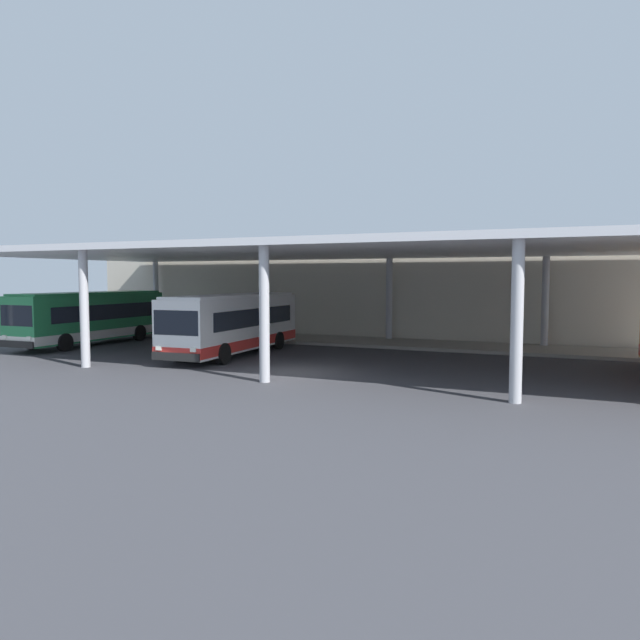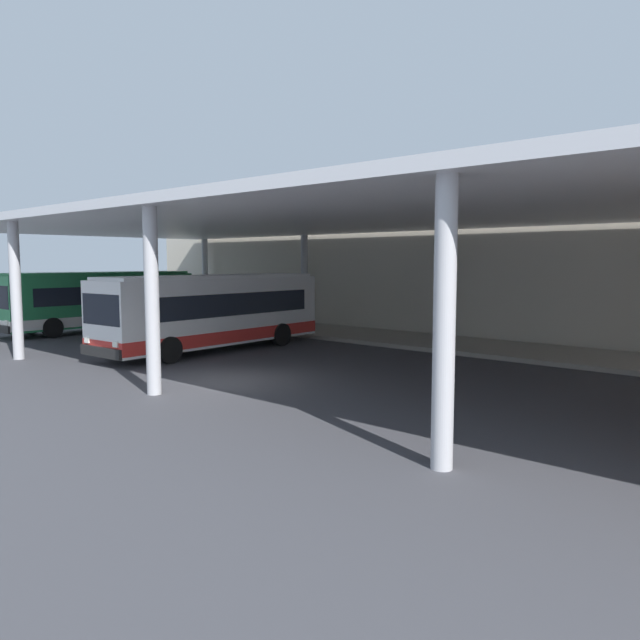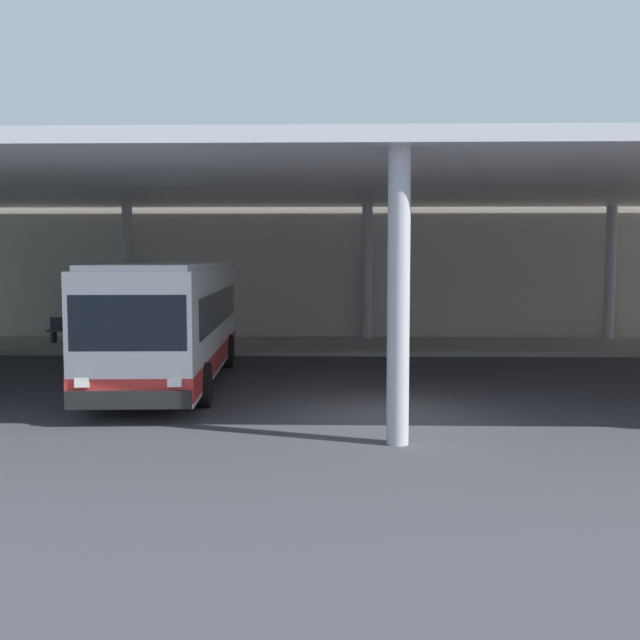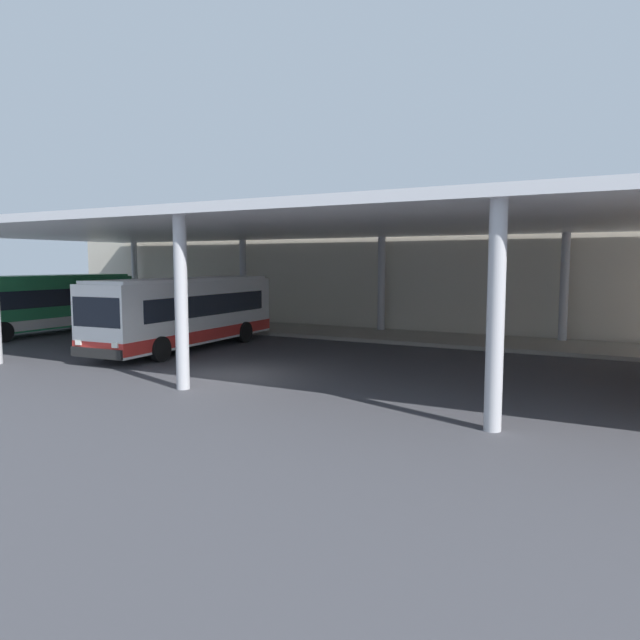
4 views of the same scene
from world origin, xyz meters
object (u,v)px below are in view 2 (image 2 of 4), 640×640
bus_nearest_bay (100,300)px  trash_bin (305,318)px  bench_waiting (264,315)px  bus_second_bay (213,311)px

bus_nearest_bay → trash_bin: (8.24, 7.45, -0.98)m
bench_waiting → trash_bin: 3.13m
bench_waiting → bus_second_bay: bearing=-55.6°
bus_nearest_bay → bench_waiting: bus_nearest_bay is taller
bus_nearest_bay → bus_second_bay: size_ratio=0.99×
trash_bin → bench_waiting: bearing=-178.1°
bus_nearest_bay → bench_waiting: bearing=55.2°
bus_second_bay → trash_bin: size_ratio=10.87×
trash_bin → bus_nearest_bay: bearing=-137.9°
bus_second_bay → bench_waiting: (-5.40, 7.89, -0.99)m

